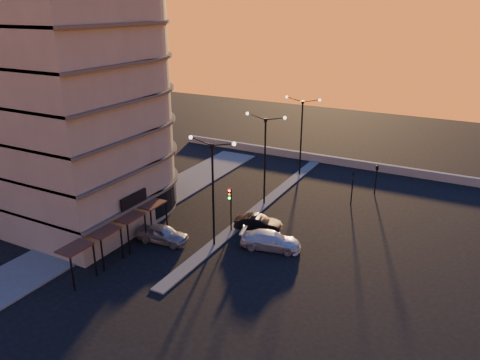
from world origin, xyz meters
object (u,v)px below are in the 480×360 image
Objects in this scene: car_hatchback at (162,234)px; car_wagon at (271,240)px; streetlamp_mid at (265,153)px; traffic_light_main at (230,203)px; car_sedan at (258,223)px.

car_wagon is (8.78, 3.39, -0.03)m from car_hatchback.
traffic_light_main is at bearing -90.00° from streetlamp_mid.
car_sedan is 0.82× the size of car_wagon.
car_wagon is (4.50, -1.06, -2.14)m from traffic_light_main.
car_sedan is 3.61m from car_wagon.
traffic_light_main is 6.52m from car_hatchback.
streetlamp_mid is 2.08× the size of car_hatchback.
traffic_light_main is 3.36m from car_sedan.
streetlamp_mid reaches higher than car_sedan.
car_hatchback is at bearing -133.92° from traffic_light_main.
car_wagon is at bearing -13.28° from traffic_light_main.
car_sedan is at bearing 30.71° from car_wagon.
car_hatchback is (-4.28, -11.58, -4.81)m from streetlamp_mid.
traffic_light_main is 5.09m from car_wagon.
streetlamp_mid reaches higher than traffic_light_main.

